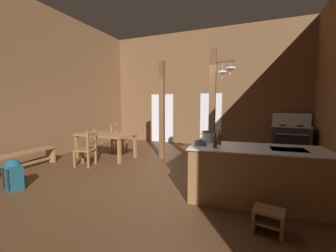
{
  "coord_description": "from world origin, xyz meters",
  "views": [
    {
      "loc": [
        1.98,
        -4.14,
        1.61
      ],
      "look_at": [
        0.1,
        0.52,
        1.11
      ],
      "focal_mm": 22.89,
      "sensor_mm": 36.0,
      "label": 1
    }
  ],
  "objects_px": {
    "mixing_bowl_on_counter": "(201,143)",
    "bottle_short_on_counter": "(215,142)",
    "stove_range": "(291,140)",
    "stockpot_on_counter": "(209,137)",
    "kitchen_island": "(255,174)",
    "bench_along_left_wall": "(24,157)",
    "backpack": "(13,174)",
    "ladderback_chair_near_window": "(87,149)",
    "step_stool": "(269,219)",
    "ladderback_chair_by_post": "(118,139)",
    "bottle_tall_on_counter": "(219,139)",
    "dining_table": "(106,136)"
  },
  "relations": [
    {
      "from": "backpack",
      "to": "mixing_bowl_on_counter",
      "type": "xyz_separation_m",
      "value": [
        3.32,
        1.09,
        0.63
      ]
    },
    {
      "from": "step_stool",
      "to": "dining_table",
      "type": "height_order",
      "value": "dining_table"
    },
    {
      "from": "kitchen_island",
      "to": "bench_along_left_wall",
      "type": "bearing_deg",
      "value": -176.97
    },
    {
      "from": "kitchen_island",
      "to": "stockpot_on_counter",
      "type": "distance_m",
      "value": 1.02
    },
    {
      "from": "ladderback_chair_near_window",
      "to": "stockpot_on_counter",
      "type": "bearing_deg",
      "value": -5.94
    },
    {
      "from": "stove_range",
      "to": "bottle_tall_on_counter",
      "type": "distance_m",
      "value": 4.4
    },
    {
      "from": "stove_range",
      "to": "dining_table",
      "type": "height_order",
      "value": "stove_range"
    },
    {
      "from": "backpack",
      "to": "ladderback_chair_by_post",
      "type": "bearing_deg",
      "value": 91.91
    },
    {
      "from": "dining_table",
      "to": "bottle_tall_on_counter",
      "type": "relative_size",
      "value": 6.83
    },
    {
      "from": "mixing_bowl_on_counter",
      "to": "bottle_tall_on_counter",
      "type": "xyz_separation_m",
      "value": [
        0.29,
        0.19,
        0.06
      ]
    },
    {
      "from": "stove_range",
      "to": "bottle_tall_on_counter",
      "type": "relative_size",
      "value": 5.2
    },
    {
      "from": "bench_along_left_wall",
      "to": "stove_range",
      "type": "bearing_deg",
      "value": 34.43
    },
    {
      "from": "bench_along_left_wall",
      "to": "backpack",
      "type": "relative_size",
      "value": 2.81
    },
    {
      "from": "stove_range",
      "to": "step_stool",
      "type": "height_order",
      "value": "stove_range"
    },
    {
      "from": "backpack",
      "to": "mixing_bowl_on_counter",
      "type": "distance_m",
      "value": 3.55
    },
    {
      "from": "bench_along_left_wall",
      "to": "stockpot_on_counter",
      "type": "relative_size",
      "value": 4.92
    },
    {
      "from": "dining_table",
      "to": "bench_along_left_wall",
      "type": "bearing_deg",
      "value": -122.33
    },
    {
      "from": "ladderback_chair_by_post",
      "to": "stockpot_on_counter",
      "type": "xyz_separation_m",
      "value": [
        3.52,
        -2.06,
        0.56
      ]
    },
    {
      "from": "kitchen_island",
      "to": "step_stool",
      "type": "xyz_separation_m",
      "value": [
        0.17,
        -0.9,
        -0.28
      ]
    },
    {
      "from": "mixing_bowl_on_counter",
      "to": "ladderback_chair_near_window",
      "type": "bearing_deg",
      "value": 167.72
    },
    {
      "from": "mixing_bowl_on_counter",
      "to": "bottle_short_on_counter",
      "type": "relative_size",
      "value": 0.85
    },
    {
      "from": "ladderback_chair_by_post",
      "to": "kitchen_island",
      "type": "bearing_deg",
      "value": -27.84
    },
    {
      "from": "ladderback_chair_near_window",
      "to": "bottle_tall_on_counter",
      "type": "height_order",
      "value": "bottle_tall_on_counter"
    },
    {
      "from": "step_stool",
      "to": "stockpot_on_counter",
      "type": "bearing_deg",
      "value": 131.37
    },
    {
      "from": "ladderback_chair_near_window",
      "to": "mixing_bowl_on_counter",
      "type": "height_order",
      "value": "mixing_bowl_on_counter"
    },
    {
      "from": "ladderback_chair_near_window",
      "to": "bottle_tall_on_counter",
      "type": "xyz_separation_m",
      "value": [
        3.48,
        -0.5,
        0.56
      ]
    },
    {
      "from": "bottle_tall_on_counter",
      "to": "bench_along_left_wall",
      "type": "bearing_deg",
      "value": -175.76
    },
    {
      "from": "dining_table",
      "to": "stockpot_on_counter",
      "type": "relative_size",
      "value": 5.09
    },
    {
      "from": "ladderback_chair_by_post",
      "to": "bottle_tall_on_counter",
      "type": "bearing_deg",
      "value": -30.86
    },
    {
      "from": "dining_table",
      "to": "mixing_bowl_on_counter",
      "type": "bearing_deg",
      "value": -25.97
    },
    {
      "from": "stockpot_on_counter",
      "to": "mixing_bowl_on_counter",
      "type": "height_order",
      "value": "stockpot_on_counter"
    },
    {
      "from": "bottle_tall_on_counter",
      "to": "bottle_short_on_counter",
      "type": "distance_m",
      "value": 0.33
    },
    {
      "from": "kitchen_island",
      "to": "ladderback_chair_near_window",
      "type": "relative_size",
      "value": 2.35
    },
    {
      "from": "stove_range",
      "to": "ladderback_chair_near_window",
      "type": "bearing_deg",
      "value": -145.62
    },
    {
      "from": "ladderback_chair_near_window",
      "to": "dining_table",
      "type": "bearing_deg",
      "value": 97.0
    },
    {
      "from": "bench_along_left_wall",
      "to": "backpack",
      "type": "height_order",
      "value": "backpack"
    },
    {
      "from": "kitchen_island",
      "to": "bench_along_left_wall",
      "type": "distance_m",
      "value": 5.33
    },
    {
      "from": "mixing_bowl_on_counter",
      "to": "dining_table",
      "type": "bearing_deg",
      "value": 154.03
    },
    {
      "from": "stove_range",
      "to": "backpack",
      "type": "distance_m",
      "value": 7.5
    },
    {
      "from": "stove_range",
      "to": "stockpot_on_counter",
      "type": "relative_size",
      "value": 3.87
    },
    {
      "from": "stove_range",
      "to": "stockpot_on_counter",
      "type": "distance_m",
      "value": 4.34
    },
    {
      "from": "bottle_tall_on_counter",
      "to": "bottle_short_on_counter",
      "type": "xyz_separation_m",
      "value": [
        -0.01,
        -0.33,
        -0.0
      ]
    },
    {
      "from": "kitchen_island",
      "to": "bench_along_left_wall",
      "type": "xyz_separation_m",
      "value": [
        -5.32,
        -0.28,
        -0.14
      ]
    },
    {
      "from": "step_stool",
      "to": "dining_table",
      "type": "bearing_deg",
      "value": 151.47
    },
    {
      "from": "backpack",
      "to": "bottle_short_on_counter",
      "type": "height_order",
      "value": "bottle_short_on_counter"
    },
    {
      "from": "step_stool",
      "to": "bottle_short_on_counter",
      "type": "distance_m",
      "value": 1.31
    },
    {
      "from": "kitchen_island",
      "to": "bottle_short_on_counter",
      "type": "relative_size",
      "value": 9.01
    },
    {
      "from": "bottle_tall_on_counter",
      "to": "ladderback_chair_near_window",
      "type": "bearing_deg",
      "value": 171.83
    },
    {
      "from": "kitchen_island",
      "to": "mixing_bowl_on_counter",
      "type": "xyz_separation_m",
      "value": [
        -0.9,
        -0.13,
        0.49
      ]
    },
    {
      "from": "stove_range",
      "to": "mixing_bowl_on_counter",
      "type": "xyz_separation_m",
      "value": [
        -1.97,
        -4.23,
        0.46
      ]
    }
  ]
}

